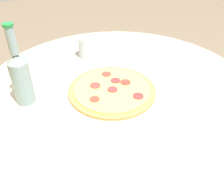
{
  "coord_description": "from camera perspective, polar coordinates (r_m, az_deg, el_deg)",
  "views": [
    {
      "loc": [
        -0.78,
        0.17,
        1.3
      ],
      "look_at": [
        -0.03,
        0.03,
        0.76
      ],
      "focal_mm": 40.0,
      "sensor_mm": 36.0,
      "label": 1
    }
  ],
  "objects": [
    {
      "name": "drinking_glass",
      "position": [
        1.17,
        -6.16,
        8.99
      ],
      "size": [
        0.06,
        0.06,
        0.09
      ],
      "color": "#ADBCC6",
      "rests_on": "table"
    },
    {
      "name": "pizza",
      "position": [
        0.94,
        0.0,
        -0.6
      ],
      "size": [
        0.33,
        0.33,
        0.02
      ],
      "color": "#C68E47",
      "rests_on": "table"
    },
    {
      "name": "table",
      "position": [
        1.08,
        1.43,
        -7.45
      ],
      "size": [
        1.1,
        1.1,
        0.74
      ],
      "color": "#B2A893",
      "rests_on": "ground_plane"
    },
    {
      "name": "beer_bottle",
      "position": [
        0.9,
        -20.18,
        2.46
      ],
      "size": [
        0.07,
        0.07,
        0.29
      ],
      "color": "gray",
      "rests_on": "table"
    }
  ]
}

